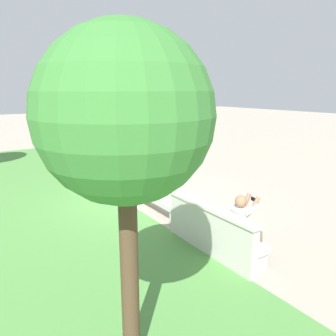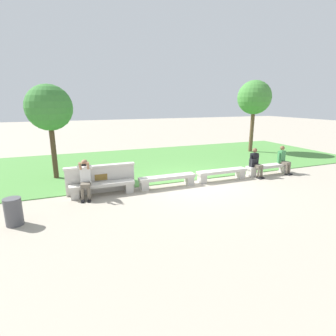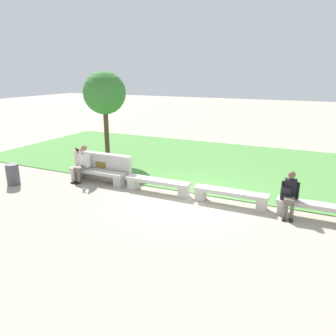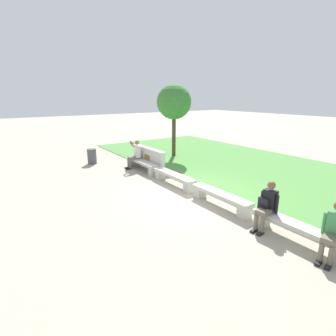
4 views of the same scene
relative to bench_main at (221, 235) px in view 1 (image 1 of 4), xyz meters
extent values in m
plane|color=#A89E8C|center=(3.67, 0.00, -0.31)|extent=(80.00, 80.00, 0.00)
cube|color=beige|center=(0.00, 0.00, 0.08)|extent=(2.23, 0.40, 0.12)
cube|color=beige|center=(-0.93, 0.00, -0.14)|extent=(0.28, 0.34, 0.33)
cube|color=beige|center=(0.93, 0.00, -0.14)|extent=(0.28, 0.34, 0.33)
cube|color=beige|center=(2.45, 0.00, 0.08)|extent=(2.23, 0.40, 0.12)
cube|color=beige|center=(1.52, 0.00, -0.14)|extent=(0.28, 0.34, 0.33)
cube|color=beige|center=(3.38, 0.00, -0.14)|extent=(0.28, 0.34, 0.33)
cube|color=beige|center=(4.90, 0.00, 0.08)|extent=(2.23, 0.40, 0.12)
cube|color=beige|center=(3.96, 0.00, -0.14)|extent=(0.28, 0.34, 0.33)
cube|color=beige|center=(5.83, 0.00, -0.14)|extent=(0.28, 0.34, 0.33)
cube|color=beige|center=(7.35, 0.00, 0.08)|extent=(2.23, 0.40, 0.12)
cube|color=beige|center=(6.41, 0.00, -0.14)|extent=(0.28, 0.34, 0.33)
cube|color=beige|center=(8.28, 0.00, -0.14)|extent=(0.28, 0.34, 0.33)
cube|color=beige|center=(0.00, 0.34, 0.17)|extent=(2.42, 0.18, 0.95)
cube|color=beige|center=(0.00, 0.34, 0.67)|extent=(2.48, 0.24, 0.06)
cube|color=brown|center=(0.00, 0.24, 0.28)|extent=(0.44, 0.02, 0.22)
cube|color=black|center=(-0.71, -0.43, -0.28)|extent=(0.14, 0.25, 0.06)
cylinder|color=#6B6051|center=(-0.70, -0.36, -0.07)|extent=(0.11, 0.11, 0.42)
cube|color=black|center=(-0.51, -0.46, -0.28)|extent=(0.14, 0.25, 0.06)
cylinder|color=#6B6051|center=(-0.50, -0.39, -0.07)|extent=(0.11, 0.11, 0.42)
cube|color=#6B6051|center=(-0.57, -0.19, 0.20)|extent=(0.36, 0.46, 0.12)
cube|color=silver|center=(-0.54, 0.04, 0.48)|extent=(0.37, 0.27, 0.56)
sphere|color=#9E7051|center=(-0.54, 0.04, 0.90)|extent=(0.22, 0.22, 0.22)
cylinder|color=silver|center=(-0.74, -0.03, 0.77)|extent=(0.14, 0.32, 0.21)
cylinder|color=#9E7051|center=(-0.70, -0.18, 0.85)|extent=(0.13, 0.20, 0.27)
cylinder|color=silver|center=(-0.36, -0.09, 0.77)|extent=(0.14, 0.32, 0.21)
cylinder|color=#9E7051|center=(-0.45, -0.22, 0.85)|extent=(0.09, 0.18, 0.27)
cube|color=black|center=(-0.58, -0.26, 0.89)|extent=(0.15, 0.03, 0.08)
cube|color=black|center=(6.50, -0.43, -0.28)|extent=(0.12, 0.23, 0.06)
cylinder|color=#6B6051|center=(6.49, -0.37, -0.07)|extent=(0.10, 0.10, 0.42)
cube|color=black|center=(6.68, -0.41, -0.28)|extent=(0.12, 0.23, 0.06)
cylinder|color=#6B6051|center=(6.67, -0.35, -0.07)|extent=(0.10, 0.10, 0.42)
cube|color=#6B6051|center=(6.57, -0.18, 0.20)|extent=(0.31, 0.42, 0.12)
cube|color=black|center=(6.55, 0.04, 0.46)|extent=(0.34, 0.23, 0.52)
sphere|color=brown|center=(6.55, 0.04, 0.85)|extent=(0.20, 0.20, 0.20)
cylinder|color=black|center=(6.35, 0.00, 0.41)|extent=(0.08, 0.08, 0.48)
cylinder|color=black|center=(6.75, 0.04, 0.41)|extent=(0.08, 0.08, 0.48)
cube|color=black|center=(8.08, -0.43, -0.28)|extent=(0.14, 0.23, 0.06)
cylinder|color=#6B6051|center=(8.07, -0.37, -0.07)|extent=(0.10, 0.10, 0.42)
cube|color=black|center=(8.26, -0.40, -0.28)|extent=(0.14, 0.23, 0.06)
cylinder|color=#6B6051|center=(8.25, -0.34, -0.07)|extent=(0.10, 0.10, 0.42)
cube|color=#6B6051|center=(8.13, -0.18, 0.20)|extent=(0.35, 0.44, 0.12)
cube|color=#3D894C|center=(8.09, 0.04, 0.46)|extent=(0.35, 0.25, 0.52)
sphere|color=brown|center=(8.09, 0.04, 0.85)|extent=(0.20, 0.20, 0.20)
cylinder|color=#3D894C|center=(7.90, -0.01, 0.41)|extent=(0.08, 0.08, 0.48)
cylinder|color=#3D894C|center=(8.29, 0.05, 0.41)|extent=(0.08, 0.08, 0.48)
cube|color=black|center=(6.46, -0.02, 0.32)|extent=(0.28, 0.20, 0.36)
cube|color=black|center=(6.46, -0.13, 0.25)|extent=(0.20, 0.06, 0.16)
torus|color=black|center=(6.46, -0.02, 0.52)|extent=(0.10, 0.02, 0.10)
cylinder|color=#4C3826|center=(-1.56, 2.87, 0.90)|extent=(0.21, 0.21, 2.42)
sphere|color=#387A33|center=(-1.56, 2.87, 2.67)|extent=(1.85, 1.85, 1.85)
camera|label=1|loc=(-4.59, 4.35, 2.92)|focal=35.00mm
camera|label=2|loc=(-1.08, -8.97, 2.90)|focal=28.00mm
camera|label=3|loc=(7.10, -9.09, 3.55)|focal=35.00mm
camera|label=4|loc=(10.16, -5.54, 2.99)|focal=28.00mm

